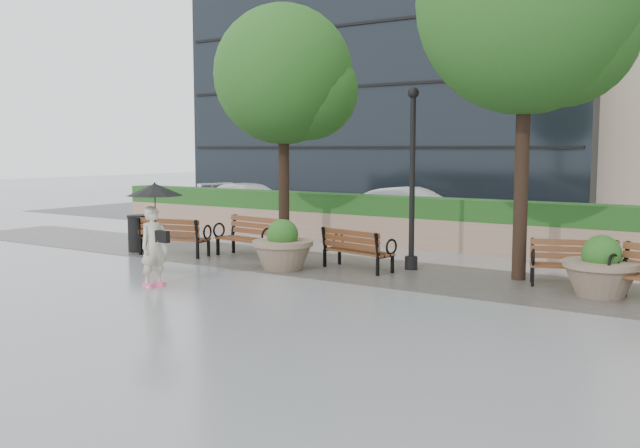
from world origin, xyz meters
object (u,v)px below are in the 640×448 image
Objects in this scene: car_right at (412,209)px; pedestrian at (154,224)px; bench_0 at (174,245)px; car_left at (251,201)px; planter_right at (601,273)px; bench_1 at (249,246)px; bench_3 at (574,273)px; bench_2 at (357,258)px; planter_left at (283,250)px; lamppost at (412,191)px; trash_bin at (138,234)px.

car_right is 11.37m from pedestrian.
car_left is (-4.36, 8.23, 0.39)m from bench_0.
planter_right is 16.10m from car_left.
pedestrian is (2.58, -3.00, 0.93)m from bench_0.
bench_1 reaches higher than bench_3.
bench_0 is 1.05× the size of bench_2.
car_right is at bearing -79.28° from car_left.
planter_right is (9.93, 0.81, 0.16)m from bench_0.
bench_0 is at bearing -147.70° from bench_1.
car_right is (0.59, 7.55, 0.40)m from bench_1.
bench_1 is 1.95m from planter_left.
planter_right is (0.64, -0.72, 0.18)m from bench_3.
planter_left is (-5.82, -1.64, 0.17)m from bench_3.
bench_1 reaches higher than bench_0.
bench_1 is at bearing -130.82° from car_left.
planter_left is 3.11m from lamppost.
bench_2 is 0.38× the size of car_left.
trash_bin is (-3.03, -0.83, 0.16)m from bench_1.
car_left reaches higher than bench_1.
bench_1 is 3.15m from trash_bin.
bench_1 is 1.08× the size of bench_3.
pedestrian is (0.23, -11.35, 0.52)m from car_right.
car_left is at bearing 110.48° from trash_bin.
pedestrian reaches higher than car_left.
bench_2 is 11.88m from car_left.
pedestrian is at bearing -152.57° from planter_right.
planter_left is at bearing -1.04° from trash_bin.
trash_bin is at bearing 178.96° from planter_left.
planter_left is 0.29× the size of car_left.
car_right reaches higher than planter_right.
pedestrian reaches higher than car_right.
planter_left is (-1.39, -0.86, 0.17)m from bench_2.
lamppost is at bearing -152.29° from car_right.
bench_0 is 9.41m from bench_3.
lamppost is 2.00× the size of pedestrian.
car_right reaches higher than car_left.
bench_2 is 1.01× the size of bench_3.
pedestrian is at bearing -177.82° from car_right.
bench_3 is 1.32× the size of planter_right.
car_right reaches higher than bench_3.
car_left is 6.71m from car_right.
planter_right is 0.32× the size of car_right.
lamppost is at bearing -24.89° from pedestrian.
car_left is at bearing 146.36° from lamppost.
trash_bin is 7.36m from lamppost.
lamppost reaches higher than bench_0.
trash_bin is at bearing 157.60° from car_right.
car_right is (2.34, 8.35, 0.41)m from bench_0.
trash_bin is 0.21× the size of car_right.
lamppost is (4.06, 0.66, 1.45)m from bench_1.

